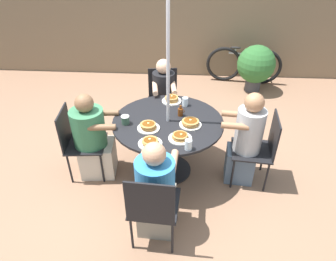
# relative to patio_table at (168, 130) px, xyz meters

# --- Properties ---
(ground_plane) EXTENTS (12.00, 12.00, 0.00)m
(ground_plane) POSITION_rel_patio_table_xyz_m (0.00, 0.00, -0.62)
(ground_plane) COLOR #8C664C
(back_fence) EXTENTS (10.00, 0.06, 1.69)m
(back_fence) POSITION_rel_patio_table_xyz_m (0.00, 3.08, 0.23)
(back_fence) COLOR #7A664C
(back_fence) RESTS_ON ground
(patio_table) EXTENTS (1.28, 1.28, 0.74)m
(patio_table) POSITION_rel_patio_table_xyz_m (0.00, 0.00, 0.00)
(patio_table) COLOR black
(patio_table) RESTS_ON ground
(umbrella_pole) EXTENTS (0.04, 0.04, 2.22)m
(umbrella_pole) POSITION_rel_patio_table_xyz_m (0.00, 0.00, 0.49)
(umbrella_pole) COLOR #ADADB2
(umbrella_pole) RESTS_ON ground
(patio_chair_north) EXTENTS (0.49, 0.49, 0.89)m
(patio_chair_north) POSITION_rel_patio_table_xyz_m (-1.06, -0.11, -0.11)
(patio_chair_north) COLOR black
(patio_chair_north) RESTS_ON ground
(diner_north) EXTENTS (0.55, 0.42, 1.09)m
(diner_north) POSITION_rel_patio_table_xyz_m (-0.88, -0.09, -0.13)
(diner_north) COLOR beige
(diner_north) RESTS_ON ground
(patio_chair_east) EXTENTS (0.48, 0.48, 0.89)m
(patio_chair_east) POSITION_rel_patio_table_xyz_m (-0.07, -1.07, -0.11)
(patio_chair_east) COLOR black
(patio_chair_east) RESTS_ON ground
(diner_east) EXTENTS (0.38, 0.52, 1.08)m
(diner_east) POSITION_rel_patio_table_xyz_m (-0.06, -0.89, -0.13)
(diner_east) COLOR gray
(diner_east) RESTS_ON ground
(patio_chair_south) EXTENTS (0.49, 0.49, 0.89)m
(patio_chair_south) POSITION_rel_patio_table_xyz_m (1.06, -0.10, -0.11)
(patio_chair_south) COLOR black
(patio_chair_south) RESTS_ON ground
(diner_south) EXTENTS (0.49, 0.35, 1.16)m
(diner_south) POSITION_rel_patio_table_xyz_m (0.89, -0.09, -0.07)
(diner_south) COLOR slate
(diner_south) RESTS_ON ground
(patio_chair_west) EXTENTS (0.50, 0.50, 0.89)m
(patio_chair_west) POSITION_rel_patio_table_xyz_m (-0.14, 1.06, -0.11)
(patio_chair_west) COLOR black
(patio_chair_west) RESTS_ON ground
(diner_west) EXTENTS (0.36, 0.53, 1.13)m
(diner_west) POSITION_rel_patio_table_xyz_m (-0.12, 0.88, -0.09)
(diner_west) COLOR #3D3D42
(diner_west) RESTS_ON ground
(pancake_plate_a) EXTENTS (0.25, 0.25, 0.06)m
(pancake_plate_a) POSITION_rel_patio_table_xyz_m (-0.15, -0.46, 0.15)
(pancake_plate_a) COLOR silver
(pancake_plate_a) RESTS_ON patio_table
(pancake_plate_b) EXTENTS (0.25, 0.25, 0.08)m
(pancake_plate_b) POSITION_rel_patio_table_xyz_m (0.26, -0.08, 0.15)
(pancake_plate_b) COLOR silver
(pancake_plate_b) RESTS_ON patio_table
(pancake_plate_c) EXTENTS (0.25, 0.25, 0.08)m
(pancake_plate_c) POSITION_rel_patio_table_xyz_m (-0.20, -0.18, 0.15)
(pancake_plate_c) COLOR silver
(pancake_plate_c) RESTS_ON patio_table
(pancake_plate_d) EXTENTS (0.25, 0.25, 0.07)m
(pancake_plate_d) POSITION_rel_patio_table_xyz_m (0.15, -0.35, 0.15)
(pancake_plate_d) COLOR silver
(pancake_plate_d) RESTS_ON patio_table
(pancake_plate_e) EXTENTS (0.25, 0.25, 0.08)m
(pancake_plate_e) POSITION_rel_patio_table_xyz_m (0.02, 0.46, 0.15)
(pancake_plate_e) COLOR silver
(pancake_plate_e) RESTS_ON patio_table
(syrup_bottle) EXTENTS (0.08, 0.06, 0.13)m
(syrup_bottle) POSITION_rel_patio_table_xyz_m (0.14, 0.13, 0.18)
(syrup_bottle) COLOR #602D0F
(syrup_bottle) RESTS_ON patio_table
(coffee_cup) EXTENTS (0.09, 0.09, 0.10)m
(coffee_cup) POSITION_rel_patio_table_xyz_m (-0.47, -0.09, 0.17)
(coffee_cup) COLOR #33513D
(coffee_cup) RESTS_ON patio_table
(drinking_glass_a) EXTENTS (0.07, 0.07, 0.11)m
(drinking_glass_a) POSITION_rel_patio_table_xyz_m (0.19, 0.37, 0.18)
(drinking_glass_a) COLOR silver
(drinking_glass_a) RESTS_ON patio_table
(drinking_glass_b) EXTENTS (0.07, 0.07, 0.11)m
(drinking_glass_b) POSITION_rel_patio_table_xyz_m (0.24, -0.52, 0.18)
(drinking_glass_b) COLOR silver
(drinking_glass_b) RESTS_ON patio_table
(bicycle) EXTENTS (1.45, 0.44, 0.71)m
(bicycle) POSITION_rel_patio_table_xyz_m (1.30, 2.76, -0.26)
(bicycle) COLOR black
(bicycle) RESTS_ON ground
(potted_shrub) EXTENTS (0.69, 0.69, 0.87)m
(potted_shrub) POSITION_rel_patio_table_xyz_m (1.46, 2.40, -0.12)
(potted_shrub) COLOR #3D3D3F
(potted_shrub) RESTS_ON ground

